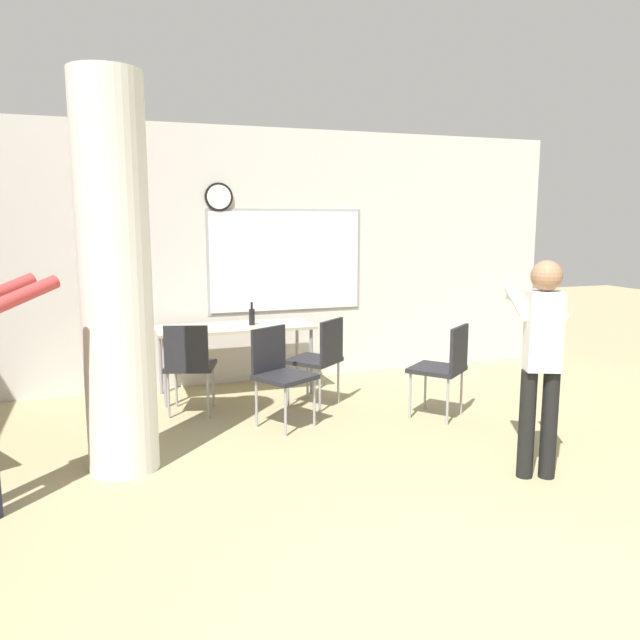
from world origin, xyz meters
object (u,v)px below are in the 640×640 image
Objects in this scene: chair_table_left at (189,361)px; chair_mid_room at (444,364)px; chair_table_front at (279,369)px; person_playing_side at (541,351)px; bottle_on_table at (252,316)px; chair_table_right at (320,355)px; folding_table at (235,331)px.

chair_table_left and chair_mid_room have the same top height.
person_playing_side is at bearing -49.78° from chair_table_front.
bottle_on_table is 3.13m from person_playing_side.
folding_table is at bearing 134.15° from chair_table_right.
bottle_on_table is at bearing 89.17° from chair_table_front.
chair_table_front is at bearing -90.83° from bottle_on_table.
chair_mid_room is (0.96, -0.72, 0.00)m from chair_table_right.
folding_table is 0.23m from bottle_on_table.
chair_table_left is 2.35m from chair_mid_room.
bottle_on_table is at bearing 135.88° from chair_mid_room.
person_playing_side is at bearing -92.42° from chair_mid_room.
chair_mid_room and chair_table_front have the same top height.
chair_table_left is 1.00× the size of chair_table_right.
bottle_on_table is 0.28× the size of chair_table_left.
chair_table_right is (1.23, -0.14, 0.00)m from chair_table_left.
bottle_on_table is at bearing 125.93° from chair_table_right.
chair_table_left is 0.91m from chair_table_front.
chair_mid_room is (1.46, -1.42, -0.31)m from bottle_on_table.
chair_table_left is at bearing 158.53° from chair_mid_room.
chair_mid_room is at bearing 87.58° from person_playing_side.
chair_table_left reaches higher than folding_table.
chair_mid_room is 0.56× the size of person_playing_side.
chair_table_right is 0.67m from chair_table_front.
chair_table_left is at bearing 173.44° from chair_table_right.
chair_mid_room is at bearing -21.47° from chair_table_left.
folding_table is 1.85× the size of chair_table_front.
chair_mid_room is at bearing -11.55° from chair_table_front.
chair_table_left is 3.12m from person_playing_side.
bottle_on_table is 0.28× the size of chair_table_front.
bottle_on_table is 1.16m from chair_table_front.
chair_table_left is at bearing 141.83° from chair_table_front.
chair_table_right reaches higher than folding_table.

